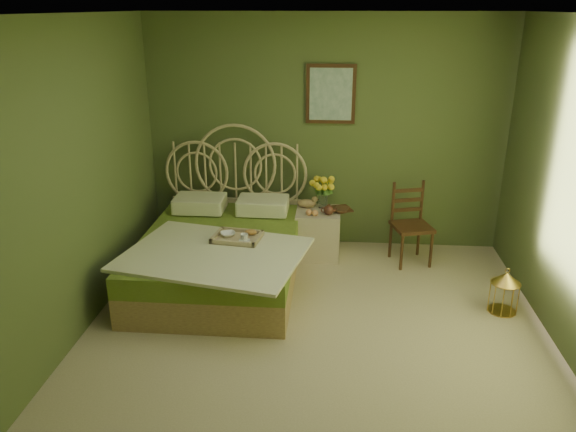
# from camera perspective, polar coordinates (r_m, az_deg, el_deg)

# --- Properties ---
(floor) EXTENTS (4.50, 4.50, 0.00)m
(floor) POSITION_cam_1_polar(r_m,az_deg,el_deg) (4.77, 2.74, -13.18)
(floor) COLOR #C0AD8A
(floor) RESTS_ON ground
(ceiling) EXTENTS (4.50, 4.50, 0.00)m
(ceiling) POSITION_cam_1_polar(r_m,az_deg,el_deg) (3.97, 3.40, 19.82)
(ceiling) COLOR silver
(ceiling) RESTS_ON wall_back
(wall_back) EXTENTS (4.00, 0.00, 4.00)m
(wall_back) POSITION_cam_1_polar(r_m,az_deg,el_deg) (6.36, 3.78, 8.28)
(wall_back) COLOR #505E31
(wall_back) RESTS_ON floor
(wall_left) EXTENTS (0.00, 4.50, 4.50)m
(wall_left) POSITION_cam_1_polar(r_m,az_deg,el_deg) (4.70, -22.17, 2.31)
(wall_left) COLOR #505E31
(wall_left) RESTS_ON floor
(wall_art) EXTENTS (0.54, 0.04, 0.64)m
(wall_art) POSITION_cam_1_polar(r_m,az_deg,el_deg) (6.26, 4.37, 12.24)
(wall_art) COLOR #331A0E
(wall_art) RESTS_ON wall_back
(bed) EXTENTS (1.80, 2.28, 1.41)m
(bed) POSITION_cam_1_polar(r_m,az_deg,el_deg) (5.75, -6.82, -3.61)
(bed) COLOR tan
(bed) RESTS_ON floor
(nightstand) EXTENTS (0.48, 0.49, 0.96)m
(nightstand) POSITION_cam_1_polar(r_m,az_deg,el_deg) (6.26, 3.12, -1.02)
(nightstand) COLOR beige
(nightstand) RESTS_ON floor
(chair) EXTENTS (0.48, 0.48, 0.88)m
(chair) POSITION_cam_1_polar(r_m,az_deg,el_deg) (6.23, 12.44, -0.23)
(chair) COLOR #331A0E
(chair) RESTS_ON floor
(birdcage) EXTENTS (0.26, 0.26, 0.39)m
(birdcage) POSITION_cam_1_polar(r_m,az_deg,el_deg) (5.54, 21.11, -7.27)
(birdcage) COLOR gold
(birdcage) RESTS_ON floor
(book_lower) EXTENTS (0.26, 0.29, 0.02)m
(book_lower) POSITION_cam_1_polar(r_m,az_deg,el_deg) (6.20, 4.76, 0.63)
(book_lower) COLOR #381E0F
(book_lower) RESTS_ON nightstand
(book_upper) EXTENTS (0.19, 0.23, 0.02)m
(book_upper) POSITION_cam_1_polar(r_m,az_deg,el_deg) (6.19, 4.77, 0.79)
(book_upper) COLOR #472819
(book_upper) RESTS_ON nightstand
(cereal_bowl) EXTENTS (0.18, 0.18, 0.04)m
(cereal_bowl) POSITION_cam_1_polar(r_m,az_deg,el_deg) (5.51, -6.13, -1.84)
(cereal_bowl) COLOR white
(cereal_bowl) RESTS_ON bed
(coffee_cup) EXTENTS (0.08, 0.08, 0.07)m
(coffee_cup) POSITION_cam_1_polar(r_m,az_deg,el_deg) (5.37, -4.46, -2.18)
(coffee_cup) COLOR white
(coffee_cup) RESTS_ON bed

